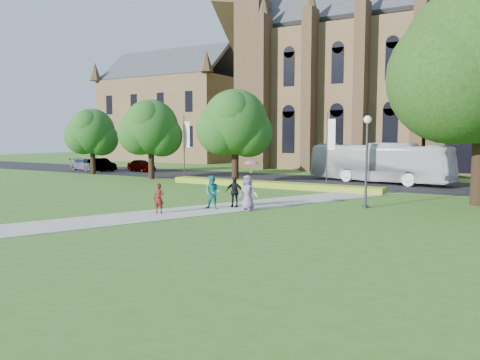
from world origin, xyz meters
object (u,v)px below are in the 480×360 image
Objects in this scene: streetlamp at (367,150)px; pedestrian_0 at (159,198)px; car_2 at (86,164)px; car_0 at (141,165)px; car_1 at (101,165)px; tour_coach at (379,163)px.

streetlamp is 3.30× the size of pedestrian_0.
pedestrian_0 is at bearing -114.58° from car_2.
car_2 is (-7.00, -1.90, -0.02)m from car_0.
streetlamp is 38.49m from car_2.
car_0 is at bearing 121.39° from pedestrian_0.
streetlamp reaches higher than car_2.
car_1 reaches higher than car_2.
tour_coach is at bearing 101.22° from streetlamp.
streetlamp reaches higher than tour_coach.
tour_coach reaches higher than car_2.
pedestrian_0 is at bearing -139.35° from streetlamp.
car_0 is 2.57× the size of pedestrian_0.
car_0 is (-26.59, -0.91, -1.04)m from tour_coach.
tour_coach is 7.84× the size of pedestrian_0.
car_0 is 0.92× the size of car_1.
tour_coach is 2.81× the size of car_1.
streetlamp reaches higher than car_1.
streetlamp is at bearing 28.00° from pedestrian_0.
tour_coach is at bearing -72.40° from car_1.
car_2 is at bearing 132.21° from pedestrian_0.
car_2 is (-2.56, 0.01, -0.06)m from car_1.
car_2 is at bearing 161.94° from streetlamp.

